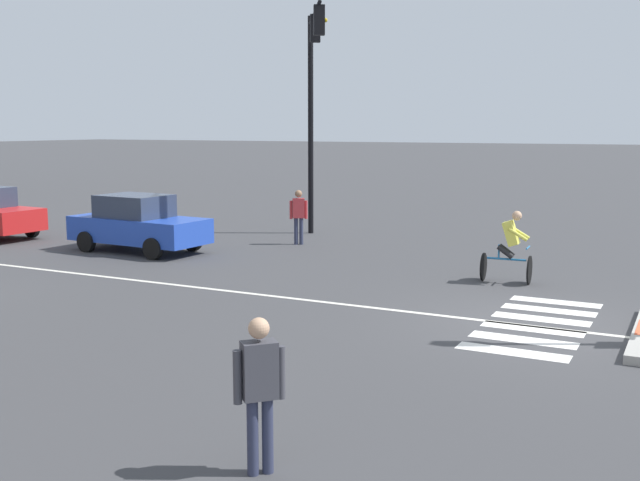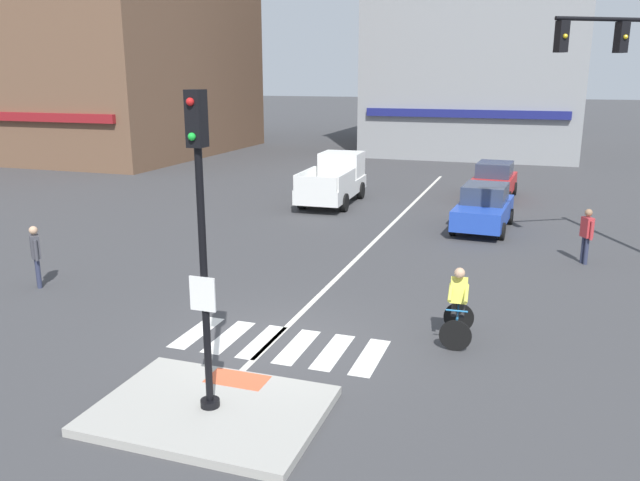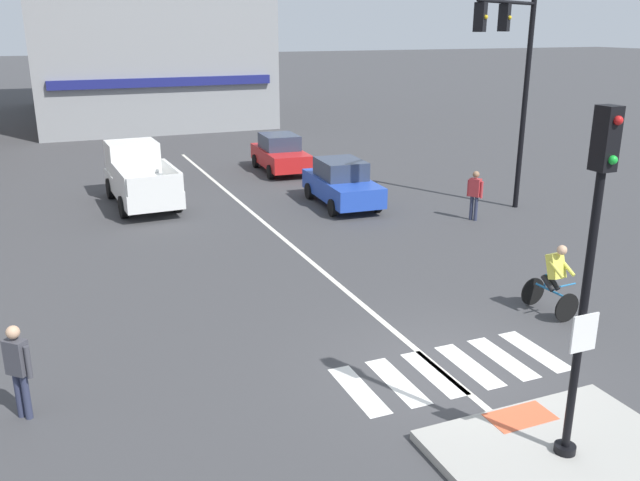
{
  "view_description": "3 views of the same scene",
  "coord_description": "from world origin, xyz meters",
  "px_view_note": "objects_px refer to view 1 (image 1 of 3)",
  "views": [
    {
      "loc": [
        -13.84,
        -2.56,
        3.58
      ],
      "look_at": [
        -1.08,
        3.89,
        1.43
      ],
      "focal_mm": 42.56,
      "sensor_mm": 36.0,
      "label": 1
    },
    {
      "loc": [
        4.81,
        -11.46,
        5.48
      ],
      "look_at": [
        -0.87,
        5.16,
        0.9
      ],
      "focal_mm": 35.77,
      "sensor_mm": 36.0,
      "label": 2
    },
    {
      "loc": [
        -6.67,
        -9.48,
        6.24
      ],
      "look_at": [
        -0.94,
        4.21,
        1.43
      ],
      "focal_mm": 37.47,
      "sensor_mm": 36.0,
      "label": 3
    }
  ],
  "objects_px": {
    "car_blue_eastbound_far": "(138,224)",
    "cyclist": "(510,246)",
    "pedestrian_waiting_far_side": "(299,213)",
    "traffic_light_mast": "(313,84)",
    "pedestrian_at_curb_left": "(260,383)"
  },
  "relations": [
    {
      "from": "traffic_light_mast",
      "to": "pedestrian_waiting_far_side",
      "type": "xyz_separation_m",
      "value": [
        -1.26,
        -0.15,
        -3.91
      ]
    },
    {
      "from": "cyclist",
      "to": "pedestrian_at_curb_left",
      "type": "relative_size",
      "value": 1.01
    },
    {
      "from": "cyclist",
      "to": "pedestrian_waiting_far_side",
      "type": "bearing_deg",
      "value": 67.93
    },
    {
      "from": "cyclist",
      "to": "pedestrian_at_curb_left",
      "type": "bearing_deg",
      "value": 179.74
    },
    {
      "from": "pedestrian_waiting_far_side",
      "to": "cyclist",
      "type": "bearing_deg",
      "value": -112.07
    },
    {
      "from": "traffic_light_mast",
      "to": "car_blue_eastbound_far",
      "type": "relative_size",
      "value": 1.71
    },
    {
      "from": "cyclist",
      "to": "pedestrian_at_curb_left",
      "type": "height_order",
      "value": "cyclist"
    },
    {
      "from": "car_blue_eastbound_far",
      "to": "pedestrian_at_curb_left",
      "type": "relative_size",
      "value": 2.51
    },
    {
      "from": "pedestrian_waiting_far_side",
      "to": "traffic_light_mast",
      "type": "bearing_deg",
      "value": 6.83
    },
    {
      "from": "traffic_light_mast",
      "to": "pedestrian_waiting_far_side",
      "type": "relative_size",
      "value": 4.28
    },
    {
      "from": "cyclist",
      "to": "pedestrian_waiting_far_side",
      "type": "xyz_separation_m",
      "value": [
        2.87,
        7.09,
        0.11
      ]
    },
    {
      "from": "traffic_light_mast",
      "to": "pedestrian_waiting_far_side",
      "type": "bearing_deg",
      "value": -173.17
    },
    {
      "from": "traffic_light_mast",
      "to": "pedestrian_at_curb_left",
      "type": "xyz_separation_m",
      "value": [
        -15.1,
        -7.19,
        -3.91
      ]
    },
    {
      "from": "car_blue_eastbound_far",
      "to": "cyclist",
      "type": "xyz_separation_m",
      "value": [
        0.38,
        -10.59,
        0.06
      ]
    },
    {
      "from": "car_blue_eastbound_far",
      "to": "cyclist",
      "type": "bearing_deg",
      "value": -87.95
    }
  ]
}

